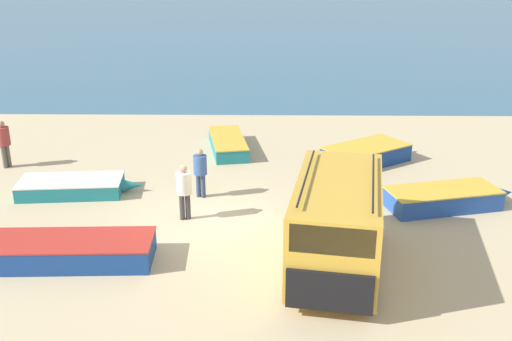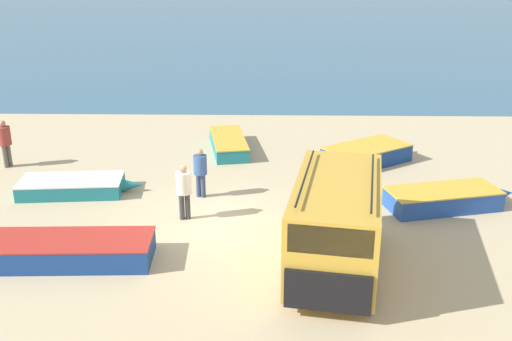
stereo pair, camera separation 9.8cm
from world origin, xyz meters
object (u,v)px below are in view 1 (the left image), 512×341
at_px(fishing_rowboat_1, 65,251).
at_px(fisherman_0, 200,169).
at_px(fishing_rowboat_3, 368,153).
at_px(fishing_rowboat_4, 228,143).
at_px(fisherman_2, 184,187).
at_px(fishing_rowboat_2, 74,186).
at_px(fishing_rowboat_0, 447,198).
at_px(fisherman_1, 4,140).
at_px(parked_van, 337,223).

height_order(fishing_rowboat_1, fisherman_0, fisherman_0).
xyz_separation_m(fishing_rowboat_3, fishing_rowboat_4, (-5.40, 1.40, -0.06)).
distance_m(fishing_rowboat_4, fisherman_2, 6.68).
bearing_deg(fishing_rowboat_2, fishing_rowboat_0, -9.61).
bearing_deg(fishing_rowboat_0, fisherman_0, 160.85).
height_order(fishing_rowboat_4, fisherman_1, fisherman_1).
bearing_deg(fishing_rowboat_0, fisherman_2, 173.10).
bearing_deg(fishing_rowboat_0, parked_van, -149.03).
bearing_deg(fishing_rowboat_1, fishing_rowboat_3, -141.37).
bearing_deg(fisherman_0, fishing_rowboat_4, -170.88).
distance_m(parked_van, fisherman_2, 5.05).
xyz_separation_m(parked_van, fishing_rowboat_1, (-6.90, 0.24, -0.96)).
xyz_separation_m(fishing_rowboat_4, fisherman_2, (-0.87, -6.58, 0.75)).
relative_size(fishing_rowboat_4, fisherman_0, 2.55).
xyz_separation_m(fishing_rowboat_1, fisherman_1, (-4.39, 7.03, 0.74)).
relative_size(fishing_rowboat_0, fishing_rowboat_4, 1.03).
bearing_deg(fisherman_0, parked_van, 55.80).
relative_size(fishing_rowboat_0, fishing_rowboat_3, 1.13).
distance_m(fishing_rowboat_3, fisherman_1, 13.45).
height_order(fishing_rowboat_4, fisherman_2, fisherman_2).
distance_m(parked_van, fisherman_0, 5.99).
xyz_separation_m(fisherman_1, fisherman_2, (7.14, -4.39, -0.03)).
height_order(fishing_rowboat_1, fishing_rowboat_3, fishing_rowboat_3).
relative_size(parked_van, fisherman_0, 3.04).
relative_size(fishing_rowboat_1, fisherman_1, 2.88).
distance_m(fishing_rowboat_1, fisherman_0, 5.34).
height_order(parked_van, fishing_rowboat_1, parked_van).
distance_m(fishing_rowboat_1, fishing_rowboat_3, 11.94).
relative_size(fisherman_0, fisherman_2, 0.96).
height_order(fishing_rowboat_0, fishing_rowboat_4, fishing_rowboat_0).
bearing_deg(parked_van, fisherman_1, -113.02).
bearing_deg(parked_van, fisherman_0, -130.18).
bearing_deg(fishing_rowboat_2, fishing_rowboat_3, 12.69).
height_order(fishing_rowboat_0, fishing_rowboat_3, fishing_rowboat_3).
xyz_separation_m(fishing_rowboat_0, fisherman_0, (-7.73, 0.71, 0.67)).
xyz_separation_m(fishing_rowboat_3, fisherman_0, (-5.97, -3.49, 0.65)).
distance_m(parked_van, fishing_rowboat_2, 9.41).
xyz_separation_m(fishing_rowboat_3, fisherman_2, (-6.27, -5.19, 0.70)).
relative_size(fishing_rowboat_1, fishing_rowboat_2, 1.25).
bearing_deg(fishing_rowboat_4, fishing_rowboat_3, -114.36).
height_order(fishing_rowboat_2, fisherman_0, fisherman_0).
bearing_deg(fishing_rowboat_0, fisherman_1, 153.44).
bearing_deg(fishing_rowboat_4, fisherman_0, 163.50).
height_order(fishing_rowboat_0, fisherman_2, fisherman_2).
bearing_deg(fishing_rowboat_3, parked_van, -138.70).
bearing_deg(fisherman_2, fisherman_1, 47.39).
bearing_deg(fisherman_1, fishing_rowboat_0, 15.35).
distance_m(fishing_rowboat_0, fishing_rowboat_1, 11.38).
bearing_deg(fisherman_2, fishing_rowboat_3, -61.41).
distance_m(fishing_rowboat_0, fisherman_0, 7.79).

